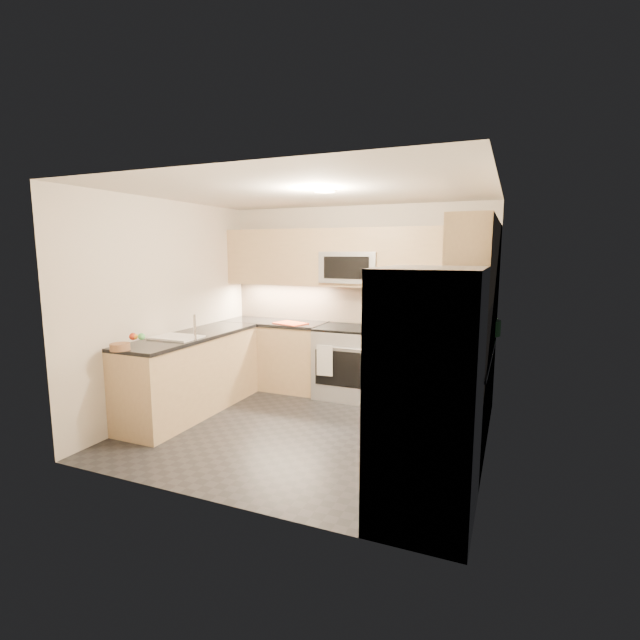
# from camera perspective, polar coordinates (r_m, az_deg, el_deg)

# --- Properties ---
(floor) EXTENTS (3.60, 3.20, 0.00)m
(floor) POSITION_cam_1_polar(r_m,az_deg,el_deg) (5.13, -1.56, -13.36)
(floor) COLOR black
(floor) RESTS_ON ground
(ceiling) EXTENTS (3.60, 3.20, 0.02)m
(ceiling) POSITION_cam_1_polar(r_m,az_deg,el_deg) (4.80, -1.68, 15.57)
(ceiling) COLOR beige
(ceiling) RESTS_ON wall_back
(wall_back) EXTENTS (3.60, 0.02, 2.50)m
(wall_back) POSITION_cam_1_polar(r_m,az_deg,el_deg) (6.29, 4.42, 2.45)
(wall_back) COLOR beige
(wall_back) RESTS_ON floor
(wall_front) EXTENTS (3.60, 0.02, 2.50)m
(wall_front) POSITION_cam_1_polar(r_m,az_deg,el_deg) (3.43, -12.73, -2.78)
(wall_front) COLOR beige
(wall_front) RESTS_ON floor
(wall_left) EXTENTS (0.02, 3.20, 2.50)m
(wall_left) POSITION_cam_1_polar(r_m,az_deg,el_deg) (5.78, -18.10, 1.53)
(wall_left) COLOR beige
(wall_left) RESTS_ON floor
(wall_right) EXTENTS (0.02, 3.20, 2.50)m
(wall_right) POSITION_cam_1_polar(r_m,az_deg,el_deg) (4.39, 20.33, -0.68)
(wall_right) COLOR beige
(wall_right) RESTS_ON floor
(base_cab_back_left) EXTENTS (1.42, 0.60, 0.90)m
(base_cab_back_left) POSITION_cam_1_polar(r_m,az_deg,el_deg) (6.57, -5.58, -4.37)
(base_cab_back_left) COLOR tan
(base_cab_back_left) RESTS_ON floor
(base_cab_back_right) EXTENTS (1.42, 0.60, 0.90)m
(base_cab_back_right) POSITION_cam_1_polar(r_m,az_deg,el_deg) (5.89, 13.57, -6.10)
(base_cab_back_right) COLOR tan
(base_cab_back_right) RESTS_ON floor
(base_cab_right) EXTENTS (0.60, 1.70, 0.90)m
(base_cab_right) POSITION_cam_1_polar(r_m,az_deg,el_deg) (4.74, 16.24, -9.79)
(base_cab_right) COLOR tan
(base_cab_right) RESTS_ON floor
(base_cab_peninsula) EXTENTS (0.60, 2.00, 0.90)m
(base_cab_peninsula) POSITION_cam_1_polar(r_m,az_deg,el_deg) (5.74, -15.45, -6.55)
(base_cab_peninsula) COLOR tan
(base_cab_peninsula) RESTS_ON floor
(countertop_back_left) EXTENTS (1.42, 0.63, 0.04)m
(countertop_back_left) POSITION_cam_1_polar(r_m,az_deg,el_deg) (6.49, -5.64, -0.32)
(countertop_back_left) COLOR black
(countertop_back_left) RESTS_ON base_cab_back_left
(countertop_back_right) EXTENTS (1.42, 0.63, 0.04)m
(countertop_back_right) POSITION_cam_1_polar(r_m,az_deg,el_deg) (5.79, 13.73, -1.59)
(countertop_back_right) COLOR black
(countertop_back_right) RESTS_ON base_cab_back_right
(countertop_right) EXTENTS (0.63, 1.70, 0.04)m
(countertop_right) POSITION_cam_1_polar(r_m,az_deg,el_deg) (4.61, 16.48, -4.23)
(countertop_right) COLOR black
(countertop_right) RESTS_ON base_cab_right
(countertop_peninsula) EXTENTS (0.63, 2.00, 0.04)m
(countertop_peninsula) POSITION_cam_1_polar(r_m,az_deg,el_deg) (5.64, -15.63, -1.92)
(countertop_peninsula) COLOR black
(countertop_peninsula) RESTS_ON base_cab_peninsula
(upper_cab_back) EXTENTS (3.60, 0.35, 0.75)m
(upper_cab_back) POSITION_cam_1_polar(r_m,az_deg,el_deg) (6.09, 3.96, 7.69)
(upper_cab_back) COLOR tan
(upper_cab_back) RESTS_ON wall_back
(upper_cab_right) EXTENTS (0.35, 1.95, 0.75)m
(upper_cab_right) POSITION_cam_1_polar(r_m,az_deg,el_deg) (4.62, 18.68, 7.01)
(upper_cab_right) COLOR tan
(upper_cab_right) RESTS_ON wall_right
(backsplash_back) EXTENTS (3.60, 0.01, 0.51)m
(backsplash_back) POSITION_cam_1_polar(r_m,az_deg,el_deg) (6.29, 4.40, 1.95)
(backsplash_back) COLOR #C7AB8F
(backsplash_back) RESTS_ON wall_back
(backsplash_right) EXTENTS (0.01, 2.30, 0.51)m
(backsplash_right) POSITION_cam_1_polar(r_m,az_deg,el_deg) (4.84, 20.49, -0.53)
(backsplash_right) COLOR #C7AB8F
(backsplash_right) RESTS_ON wall_right
(gas_range) EXTENTS (0.76, 0.65, 0.91)m
(gas_range) POSITION_cam_1_polar(r_m,az_deg,el_deg) (6.12, 3.37, -5.27)
(gas_range) COLOR #ABADB3
(gas_range) RESTS_ON floor
(range_cooktop) EXTENTS (0.76, 0.65, 0.03)m
(range_cooktop) POSITION_cam_1_polar(r_m,az_deg,el_deg) (6.03, 3.41, -1.01)
(range_cooktop) COLOR black
(range_cooktop) RESTS_ON gas_range
(oven_door_glass) EXTENTS (0.62, 0.02, 0.45)m
(oven_door_glass) POSITION_cam_1_polar(r_m,az_deg,el_deg) (5.82, 2.28, -6.03)
(oven_door_glass) COLOR black
(oven_door_glass) RESTS_ON gas_range
(oven_handle) EXTENTS (0.60, 0.02, 0.02)m
(oven_handle) POSITION_cam_1_polar(r_m,az_deg,el_deg) (5.74, 2.23, -3.47)
(oven_handle) COLOR #B2B5BA
(oven_handle) RESTS_ON gas_range
(microwave) EXTENTS (0.76, 0.40, 0.40)m
(microwave) POSITION_cam_1_polar(r_m,az_deg,el_deg) (6.07, 3.87, 6.50)
(microwave) COLOR #A3A7AB
(microwave) RESTS_ON upper_cab_back
(microwave_door) EXTENTS (0.60, 0.01, 0.28)m
(microwave_door) POSITION_cam_1_polar(r_m,az_deg,el_deg) (5.87, 3.22, 6.44)
(microwave_door) COLOR black
(microwave_door) RESTS_ON microwave
(refrigerator) EXTENTS (0.70, 0.90, 1.80)m
(refrigerator) POSITION_cam_1_polar(r_m,az_deg,el_deg) (3.38, 13.09, -9.10)
(refrigerator) COLOR #999BA0
(refrigerator) RESTS_ON floor
(fridge_handle_left) EXTENTS (0.02, 0.02, 1.20)m
(fridge_handle_left) POSITION_cam_1_polar(r_m,az_deg,el_deg) (3.28, 6.11, -8.57)
(fridge_handle_left) COLOR #B2B5BA
(fridge_handle_left) RESTS_ON refrigerator
(fridge_handle_right) EXTENTS (0.02, 0.02, 1.20)m
(fridge_handle_right) POSITION_cam_1_polar(r_m,az_deg,el_deg) (3.61, 7.77, -6.99)
(fridge_handle_right) COLOR #B2B5BA
(fridge_handle_right) RESTS_ON refrigerator
(sink_basin) EXTENTS (0.52, 0.38, 0.16)m
(sink_basin) POSITION_cam_1_polar(r_m,az_deg,el_deg) (5.46, -17.24, -2.76)
(sink_basin) COLOR white
(sink_basin) RESTS_ON base_cab_peninsula
(faucet) EXTENTS (0.03, 0.03, 0.28)m
(faucet) POSITION_cam_1_polar(r_m,az_deg,el_deg) (5.26, -15.17, -0.87)
(faucet) COLOR silver
(faucet) RESTS_ON countertop_peninsula
(utensil_bowl) EXTENTS (0.40, 0.40, 0.18)m
(utensil_bowl) POSITION_cam_1_polar(r_m,az_deg,el_deg) (5.71, 19.81, -0.88)
(utensil_bowl) COLOR #50BB56
(utensil_bowl) RESTS_ON countertop_back_right
(cutting_board) EXTENTS (0.49, 0.41, 0.01)m
(cutting_board) POSITION_cam_1_polar(r_m,az_deg,el_deg) (6.23, -3.64, -0.41)
(cutting_board) COLOR red
(cutting_board) RESTS_ON countertop_back_left
(fruit_basket) EXTENTS (0.25, 0.25, 0.07)m
(fruit_basket) POSITION_cam_1_polar(r_m,az_deg,el_deg) (4.97, -23.40, -3.05)
(fruit_basket) COLOR #956745
(fruit_basket) RESTS_ON countertop_peninsula
(fruit_apple) EXTENTS (0.07, 0.07, 0.07)m
(fruit_apple) POSITION_cam_1_polar(r_m,az_deg,el_deg) (5.03, -22.04, -1.90)
(fruit_apple) COLOR #AE2D13
(fruit_apple) RESTS_ON fruit_basket
(fruit_pear) EXTENTS (0.07, 0.07, 0.07)m
(fruit_pear) POSITION_cam_1_polar(r_m,az_deg,el_deg) (5.00, -21.12, -1.91)
(fruit_pear) COLOR #52C15E
(fruit_pear) RESTS_ON fruit_basket
(dish_towel_check) EXTENTS (0.21, 0.04, 0.39)m
(dish_towel_check) POSITION_cam_1_polar(r_m,az_deg,el_deg) (5.82, 0.57, -5.01)
(dish_towel_check) COLOR silver
(dish_towel_check) RESTS_ON oven_handle
(fruit_orange) EXTENTS (0.06, 0.06, 0.06)m
(fruit_orange) POSITION_cam_1_polar(r_m,az_deg,el_deg) (5.03, -21.83, -1.92)
(fruit_orange) COLOR #FD9E1C
(fruit_orange) RESTS_ON fruit_basket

